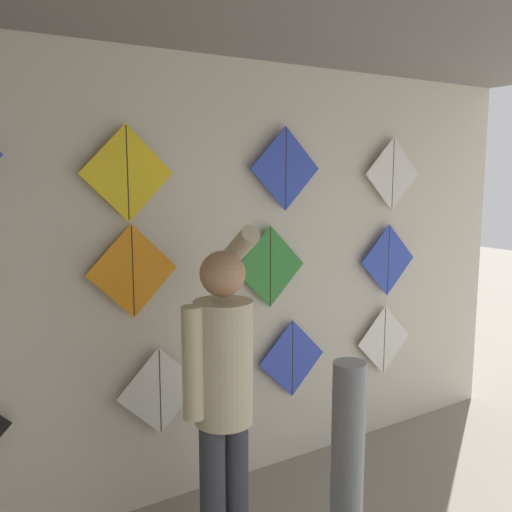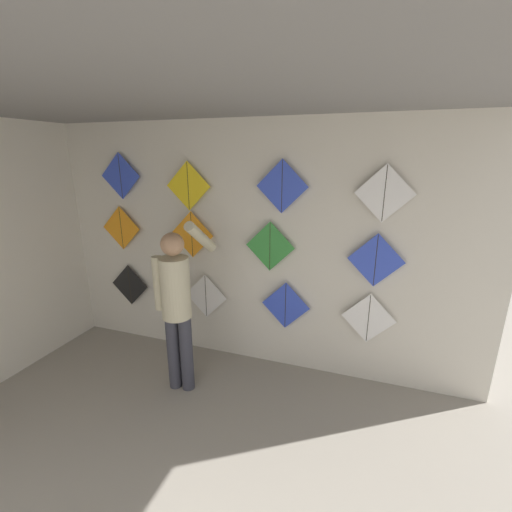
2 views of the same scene
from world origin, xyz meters
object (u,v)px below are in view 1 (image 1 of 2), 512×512
Objects in this scene: kite_1 at (160,391)px; kite_6 at (270,267)px; shopkeeper at (222,385)px; kite_7 at (388,260)px; kite_9 at (127,173)px; kite_11 at (393,174)px; kite_3 at (384,340)px; kite_2 at (292,358)px; kite_5 at (133,271)px; kite_10 at (286,169)px.

kite_6 is at bearing 0.00° from kite_1.
kite_1 is at bearing 87.35° from shopkeeper.
shopkeeper is 2.03m from kite_7.
kite_11 is (2.09, 0.00, -0.01)m from kite_9.
kite_7 is 1.00× the size of kite_11.
shopkeeper is 2.00m from kite_3.
kite_6 is at bearing 180.00° from kite_3.
shopkeeper reaches higher than kite_2.
kite_9 is (-0.16, 0.00, 1.32)m from kite_1.
kite_2 is 1.10m from kite_7.
shopkeeper is 3.30× the size of kite_7.
kite_2 is 1.00× the size of kite_9.
kite_7 is (2.06, 0.00, -0.11)m from kite_5.
shopkeeper is at bearing -73.70° from kite_9.
kite_11 is (2.08, 0.00, 0.55)m from kite_5.
kite_11 reaches higher than kite_2.
kite_1 is 1.64m from kite_10.
kite_6 is 1.15m from kite_9.
kite_9 is at bearing 180.00° from kite_2.
kite_5 reaches higher than kite_7.
kite_7 reaches higher than kite_3.
kite_5 is at bearing 99.03° from shopkeeper.
shopkeeper is at bearing -159.11° from kite_3.
kite_6 is (0.81, 0.00, 0.70)m from kite_1.
kite_1 is 1.33m from kite_9.
kite_5 is 1.00× the size of kite_10.
kite_1 is (-0.05, 0.71, -0.26)m from shopkeeper.
kite_11 is at bearing 0.00° from kite_1.
kite_5 is (-0.19, 0.71, 0.50)m from shopkeeper.
kite_10 is at bearing 0.00° from kite_1.
kite_1 is 2.02m from kite_7.
kite_2 is 1.36m from kite_5.
kite_10 is (1.08, 0.00, 0.59)m from kite_5.
kite_3 is 1.30m from kite_11.
kite_9 is (-0.97, 0.00, 0.62)m from kite_6.
kite_7 is 1.20m from kite_10.
kite_6 is at bearing 180.00° from kite_10.
kite_3 is at bearing 14.55° from shopkeeper.
kite_5 is 1.00× the size of kite_7.
kite_3 is 1.65m from kite_10.
kite_5 is 0.56m from kite_9.
kite_7 is (0.91, 0.00, 0.63)m from kite_2.
kite_11 is (0.93, 0.00, 1.29)m from kite_2.
kite_3 is (1.90, 0.00, 0.01)m from kite_1.
kite_5 is 1.00× the size of kite_6.
kite_6 is 1.00× the size of kite_9.
kite_9 is at bearing 180.00° from kite_10.
kite_5 reaches higher than kite_2.
kite_9 is at bearing 99.96° from shopkeeper.
kite_9 is at bearing 180.00° from kite_6.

